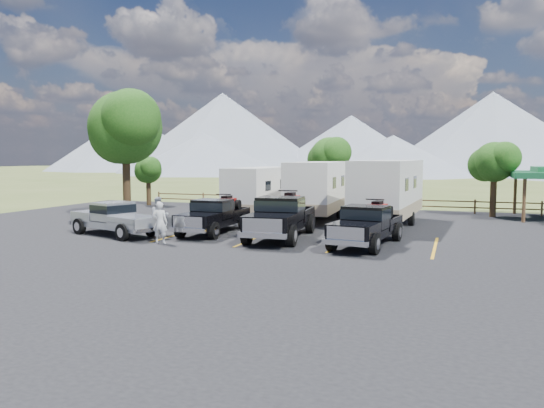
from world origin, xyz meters
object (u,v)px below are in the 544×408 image
(trailer_center, at_px, (319,189))
(person_a, at_px, (160,223))
(rig_right, at_px, (367,224))
(trailer_left, at_px, (261,191))
(trailer_right, at_px, (388,191))
(tree_big_nw, at_px, (125,128))
(person_b, at_px, (159,216))
(rig_center, at_px, (282,216))
(rig_left, at_px, (214,215))
(pickup_silver, at_px, (115,218))

(trailer_center, xyz_separation_m, person_a, (-4.32, -11.29, -0.89))
(rig_right, relative_size, trailer_center, 0.59)
(rig_right, bearing_deg, trailer_left, 140.58)
(trailer_left, height_order, trailer_right, trailer_right)
(tree_big_nw, height_order, person_b, tree_big_nw)
(rig_center, relative_size, person_a, 3.59)
(rig_left, relative_size, trailer_center, 0.56)
(trailer_center, bearing_deg, person_a, -112.90)
(person_b, bearing_deg, rig_left, -9.91)
(rig_center, height_order, trailer_center, trailer_center)
(tree_big_nw, bearing_deg, rig_center, -22.03)
(rig_right, xyz_separation_m, trailer_right, (0.00, 7.11, 0.95))
(person_a, bearing_deg, rig_right, -172.11)
(rig_left, bearing_deg, trailer_right, 36.90)
(trailer_center, relative_size, person_b, 5.40)
(rig_center, xyz_separation_m, pickup_silver, (-7.83, -1.84, -0.21))
(rig_center, distance_m, person_b, 6.02)
(trailer_left, distance_m, person_a, 11.09)
(rig_center, relative_size, person_b, 3.58)
(rig_right, bearing_deg, rig_left, 178.61)
(person_b, bearing_deg, trailer_left, 34.96)
(tree_big_nw, xyz_separation_m, rig_center, (11.67, -4.72, -4.51))
(tree_big_nw, relative_size, trailer_right, 0.76)
(trailer_right, bearing_deg, pickup_silver, -141.46)
(trailer_right, bearing_deg, person_a, -128.02)
(trailer_left, xyz_separation_m, person_b, (-2.04, -8.77, -0.71))
(rig_left, xyz_separation_m, person_b, (-2.28, -1.42, 0.02))
(rig_right, bearing_deg, rig_center, 177.59)
(rig_center, relative_size, trailer_left, 0.74)
(trailer_center, bearing_deg, tree_big_nw, -165.63)
(trailer_center, bearing_deg, person_b, -124.45)
(trailer_right, distance_m, pickup_silver, 14.53)
(rig_center, bearing_deg, trailer_left, 112.28)
(rig_left, height_order, person_b, rig_left)
(rig_right, height_order, person_a, rig_right)
(trailer_center, height_order, person_b, trailer_center)
(pickup_silver, distance_m, person_b, 2.10)
(trailer_center, xyz_separation_m, person_b, (-5.73, -9.01, -0.89))
(trailer_left, bearing_deg, trailer_right, -8.67)
(rig_right, height_order, person_b, rig_right)
(rig_center, height_order, rig_right, rig_center)
(trailer_center, height_order, pickup_silver, trailer_center)
(trailer_left, bearing_deg, person_a, -91.65)
(rig_right, bearing_deg, trailer_center, 123.63)
(rig_left, relative_size, rig_right, 0.95)
(tree_big_nw, relative_size, person_a, 4.24)
(trailer_right, distance_m, person_a, 12.95)
(rig_right, bearing_deg, person_a, -156.37)
(trailer_center, bearing_deg, trailer_left, -178.28)
(rig_right, height_order, trailer_left, trailer_left)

